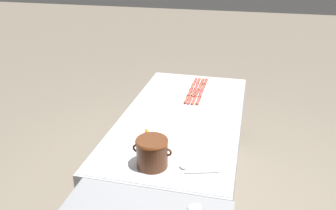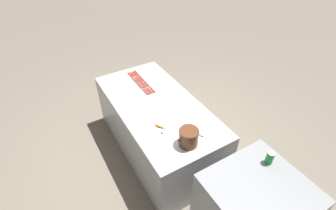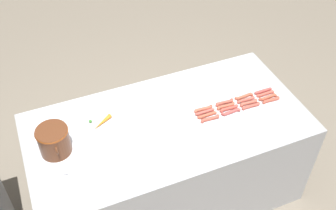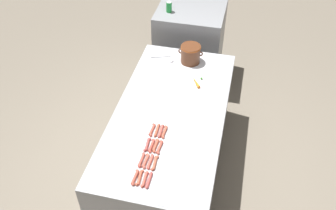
{
  "view_description": "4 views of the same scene",
  "coord_description": "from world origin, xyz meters",
  "views": [
    {
      "loc": [
        -0.51,
        2.6,
        2.15
      ],
      "look_at": [
        0.1,
        0.08,
        0.95
      ],
      "focal_mm": 37.33,
      "sensor_mm": 36.0,
      "label": 1
    },
    {
      "loc": [
        1.12,
        2.19,
        2.78
      ],
      "look_at": [
        -0.1,
        0.13,
        0.85
      ],
      "focal_mm": 26.24,
      "sensor_mm": 36.0,
      "label": 2
    },
    {
      "loc": [
        -1.84,
        0.76,
        2.89
      ],
      "look_at": [
        0.08,
        -0.04,
        0.91
      ],
      "focal_mm": 43.4,
      "sensor_mm": 36.0,
      "label": 3
    },
    {
      "loc": [
        0.52,
        -2.31,
        3.1
      ],
      "look_at": [
        -0.01,
        -0.04,
        0.93
      ],
      "focal_mm": 38.58,
      "sensor_mm": 36.0,
      "label": 4
    }
  ],
  "objects": [
    {
      "name": "hot_dog_10",
      "position": [
        -0.02,
        -0.45,
        0.84
      ],
      "size": [
        0.03,
        0.15,
        0.02
      ],
      "color": "#AC503B",
      "rests_on": "griddle_counter"
    },
    {
      "name": "serving_spoon",
      "position": [
        -0.2,
        0.76,
        0.84
      ],
      "size": [
        0.27,
        0.12,
        0.02
      ],
      "color": "#B7B7BC",
      "rests_on": "griddle_counter"
    },
    {
      "name": "hot_dog_12",
      "position": [
        0.02,
        -0.79,
        0.84
      ],
      "size": [
        0.02,
        0.15,
        0.02
      ],
      "color": "#B64641",
      "rests_on": "griddle_counter"
    },
    {
      "name": "ground_plane",
      "position": [
        0.0,
        0.0,
        0.0
      ],
      "size": [
        20.0,
        20.0,
        0.0
      ],
      "primitive_type": "plane",
      "color": "#756B5B"
    },
    {
      "name": "hot_dog_9",
      "position": [
        -0.02,
        -0.62,
        0.84
      ],
      "size": [
        0.03,
        0.15,
        0.02
      ],
      "color": "#B44D40",
      "rests_on": "griddle_counter"
    },
    {
      "name": "hot_dog_11",
      "position": [
        -0.02,
        -0.28,
        0.84
      ],
      "size": [
        0.03,
        0.15,
        0.02
      ],
      "color": "#B04B41",
      "rests_on": "griddle_counter"
    },
    {
      "name": "hot_dog_5",
      "position": [
        -0.06,
        -0.62,
        0.84
      ],
      "size": [
        0.03,
        0.15,
        0.02
      ],
      "color": "#B25241",
      "rests_on": "griddle_counter"
    },
    {
      "name": "hot_dog_1",
      "position": [
        -0.09,
        -0.62,
        0.84
      ],
      "size": [
        0.03,
        0.15,
        0.02
      ],
      "color": "#AC493C",
      "rests_on": "griddle_counter"
    },
    {
      "name": "soda_can",
      "position": [
        -0.35,
        1.45,
        1.07
      ],
      "size": [
        0.07,
        0.07,
        0.13
      ],
      "color": "#1E8C38",
      "rests_on": "back_cabinet"
    },
    {
      "name": "hot_dog_14",
      "position": [
        0.02,
        -0.46,
        0.84
      ],
      "size": [
        0.03,
        0.15,
        0.02
      ],
      "color": "#AE493B",
      "rests_on": "griddle_counter"
    },
    {
      "name": "hot_dog_15",
      "position": [
        0.01,
        -0.29,
        0.84
      ],
      "size": [
        0.03,
        0.15,
        0.02
      ],
      "color": "#B4513C",
      "rests_on": "griddle_counter"
    },
    {
      "name": "bean_pot",
      "position": [
        0.04,
        0.78,
        0.94
      ],
      "size": [
        0.26,
        0.21,
        0.2
      ],
      "color": "#562D19",
      "rests_on": "griddle_counter"
    },
    {
      "name": "hot_dog_8",
      "position": [
        -0.02,
        -0.79,
        0.84
      ],
      "size": [
        0.03,
        0.15,
        0.02
      ],
      "color": "#B94E3F",
      "rests_on": "griddle_counter"
    },
    {
      "name": "hot_dog_0",
      "position": [
        -0.09,
        -0.79,
        0.84
      ],
      "size": [
        0.03,
        0.15,
        0.02
      ],
      "color": "#AC4B3A",
      "rests_on": "griddle_counter"
    },
    {
      "name": "hot_dog_3",
      "position": [
        -0.09,
        -0.29,
        0.84
      ],
      "size": [
        0.03,
        0.15,
        0.02
      ],
      "color": "#AF4A3B",
      "rests_on": "griddle_counter"
    },
    {
      "name": "hot_dog_7",
      "position": [
        -0.05,
        -0.28,
        0.84
      ],
      "size": [
        0.03,
        0.15,
        0.02
      ],
      "color": "#B35039",
      "rests_on": "griddle_counter"
    },
    {
      "name": "carrot",
      "position": [
        0.16,
        0.44,
        0.85
      ],
      "size": [
        0.12,
        0.16,
        0.03
      ],
      "color": "orange",
      "rests_on": "griddle_counter"
    },
    {
      "name": "hot_dog_2",
      "position": [
        -0.09,
        -0.45,
        0.84
      ],
      "size": [
        0.03,
        0.15,
        0.02
      ],
      "color": "#AB4642",
      "rests_on": "griddle_counter"
    },
    {
      "name": "hot_dog_6",
      "position": [
        -0.05,
        -0.46,
        0.84
      ],
      "size": [
        0.03,
        0.15,
        0.02
      ],
      "color": "#B6463B",
      "rests_on": "griddle_counter"
    },
    {
      "name": "hot_dog_13",
      "position": [
        0.02,
        -0.63,
        0.84
      ],
      "size": [
        0.03,
        0.15,
        0.02
      ],
      "color": "#AE513B",
      "rests_on": "griddle_counter"
    },
    {
      "name": "griddle_counter",
      "position": [
        0.0,
        0.0,
        0.42
      ],
      "size": [
        0.99,
        1.99,
        0.83
      ],
      "color": "#9EA0A5",
      "rests_on": "ground_plane"
    },
    {
      "name": "hot_dog_4",
      "position": [
        -0.06,
        -0.79,
        0.84
      ],
      "size": [
        0.03,
        0.15,
        0.02
      ],
      "color": "#B04F39",
      "rests_on": "griddle_counter"
    },
    {
      "name": "back_cabinet",
      "position": [
        -0.11,
        1.6,
        0.51
      ],
      "size": [
        0.81,
        0.77,
        1.01
      ],
      "primitive_type": "cube",
      "color": "gray",
      "rests_on": "ground_plane"
    }
  ]
}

